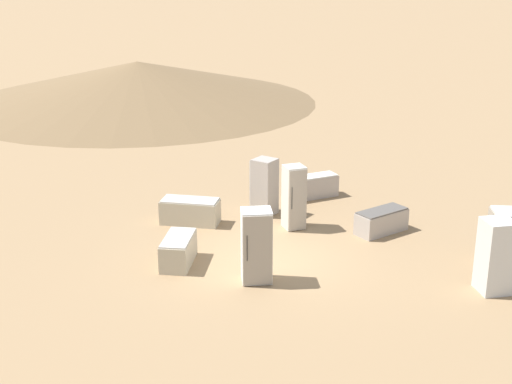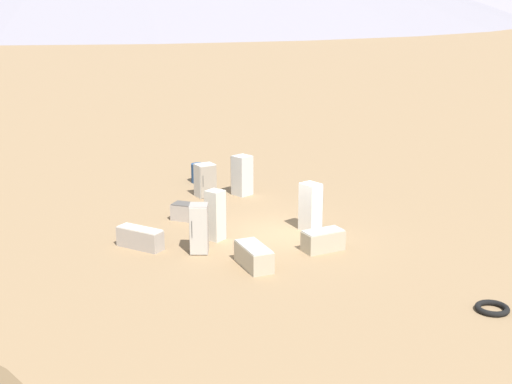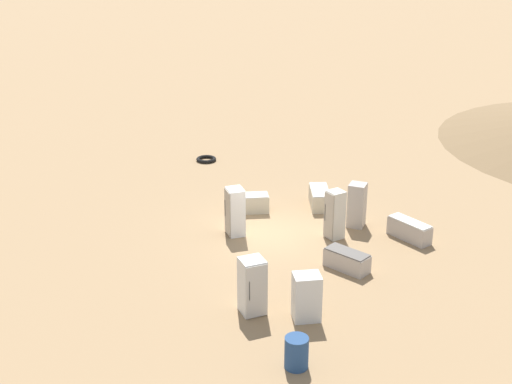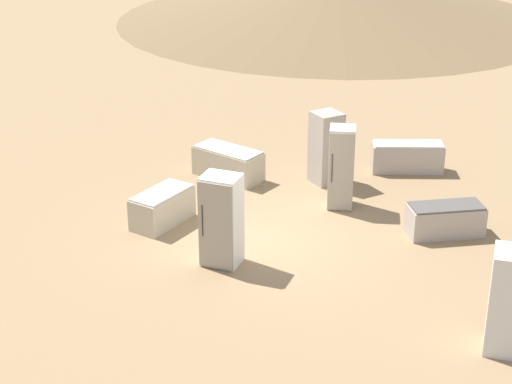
% 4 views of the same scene
% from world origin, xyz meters
% --- Properties ---
extents(ground_plane, '(1000.00, 1000.00, 0.00)m').
position_xyz_m(ground_plane, '(0.00, 0.00, 0.00)').
color(ground_plane, '#937551').
extents(dirt_mound, '(18.68, 18.68, 2.14)m').
position_xyz_m(dirt_mound, '(-5.79, 20.56, 1.07)').
color(dirt_mound, brown).
rests_on(dirt_mound, ground_plane).
extents(discarded_fridge_0, '(0.75, 0.67, 1.82)m').
position_xyz_m(discarded_fridge_0, '(-0.25, -1.14, 0.91)').
color(discarded_fridge_0, white).
rests_on(discarded_fridge_0, ground_plane).
extents(discarded_fridge_1, '(1.80, 1.20, 0.73)m').
position_xyz_m(discarded_fridge_1, '(1.72, 4.98, 0.36)').
color(discarded_fridge_1, '#A89E93').
rests_on(discarded_fridge_1, ground_plane).
extents(discarded_fridge_2, '(1.80, 1.08, 0.73)m').
position_xyz_m(discarded_fridge_2, '(-2.07, 2.79, 0.37)').
color(discarded_fridge_2, '#B2A88E').
rests_on(discarded_fridge_2, ground_plane).
extents(discarded_fridge_3, '(1.64, 1.39, 0.67)m').
position_xyz_m(discarded_fridge_3, '(3.38, 1.91, 0.33)').
color(discarded_fridge_3, '#A89E93').
rests_on(discarded_fridge_3, ground_plane).
extents(discarded_fridge_4, '(0.90, 1.51, 0.73)m').
position_xyz_m(discarded_fridge_4, '(-2.21, -0.07, 0.36)').
color(discarded_fridge_4, '#B2A88E').
rests_on(discarded_fridge_4, ground_plane).
extents(discarded_fridge_5, '(0.83, 0.80, 1.77)m').
position_xyz_m(discarded_fridge_5, '(5.28, -1.83, 0.88)').
color(discarded_fridge_5, silver).
rests_on(discarded_fridge_5, ground_plane).
extents(discarded_fridge_6, '(0.89, 0.88, 1.72)m').
position_xyz_m(discarded_fridge_6, '(0.13, 3.53, 0.86)').
color(discarded_fridge_6, '#A89E93').
rests_on(discarded_fridge_6, ground_plane).
extents(discarded_fridge_7, '(0.77, 0.86, 1.45)m').
position_xyz_m(discarded_fridge_7, '(6.00, -0.37, 0.73)').
color(discarded_fridge_7, silver).
rests_on(discarded_fridge_7, ground_plane).
extents(discarded_fridge_8, '(0.70, 0.73, 1.85)m').
position_xyz_m(discarded_fridge_8, '(0.93, 2.34, 0.92)').
color(discarded_fridge_8, beige).
rests_on(discarded_fridge_8, ground_plane).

